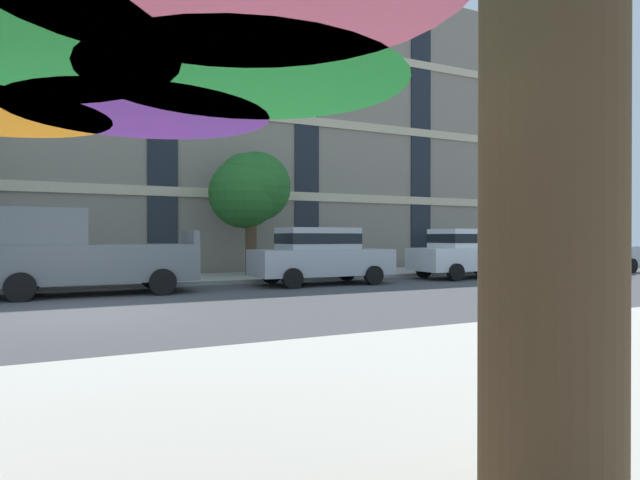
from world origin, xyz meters
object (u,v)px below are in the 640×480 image
sedan_silver (320,254)px  street_tree_middle (250,188)px  sedan_white (468,252)px  sedan_silver_midblock (589,250)px  pickup_gray (84,255)px

sedan_silver → street_tree_middle: 4.29m
sedan_white → street_tree_middle: bearing=154.4°
street_tree_middle → sedan_silver_midblock: bearing=-14.1°
pickup_gray → sedan_silver: pickup_gray is taller
pickup_gray → sedan_silver_midblock: 19.25m
sedan_silver → street_tree_middle: street_tree_middle is taller
sedan_white → sedan_silver_midblock: size_ratio=1.00×
pickup_gray → sedan_silver: 6.76m
sedan_silver → sedan_silver_midblock: bearing=0.0°
pickup_gray → sedan_white: (12.72, -0.00, -0.08)m
sedan_silver → sedan_silver_midblock: size_ratio=1.00×
sedan_white → sedan_silver_midblock: bearing=0.0°
pickup_gray → sedan_white: 12.72m
sedan_silver_midblock → street_tree_middle: street_tree_middle is taller
pickup_gray → sedan_silver_midblock: (19.24, -0.00, -0.08)m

